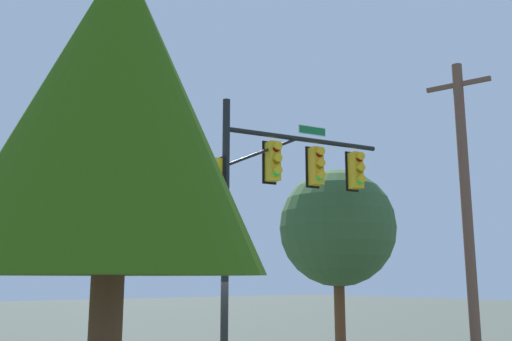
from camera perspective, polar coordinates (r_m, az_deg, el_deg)
signal_pole_assembly at (r=15.67m, az=2.11°, el=-1.43°), size 5.65×1.56×7.36m
utility_pole at (r=16.63m, az=20.41°, el=-3.66°), size 0.60×1.77×8.65m
tree_near at (r=6.40m, az=-13.88°, el=6.25°), size 3.30×3.30×6.28m
tree_far at (r=20.00m, az=8.19°, el=-5.74°), size 4.05×4.05×6.36m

